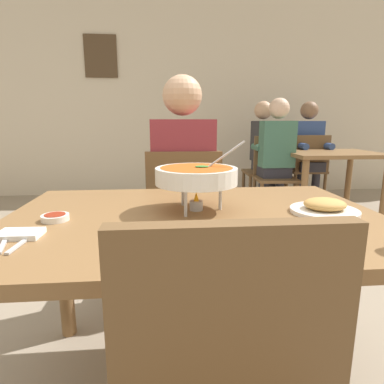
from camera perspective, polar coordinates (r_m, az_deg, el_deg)
The scene contains 19 objects.
cafe_rear_partition at distance 4.88m, azimuth -3.97°, elevation 17.48°, with size 10.00×0.10×3.00m, color beige.
picture_frame_hung at distance 4.95m, azimuth -15.89°, elevation 22.15°, with size 0.44×0.03×0.56m, color #4C3823.
dining_table_main at distance 1.18m, azimuth 0.66°, elevation -8.64°, with size 1.33×0.94×0.73m.
chair_diner_main at distance 1.93m, azimuth -1.61°, elevation -4.13°, with size 0.44×0.44×0.90m.
diner_main at distance 1.91m, azimuth -1.71°, elevation 2.96°, with size 0.40×0.45×1.31m.
curry_bowl at distance 1.17m, azimuth 0.79°, elevation 2.84°, with size 0.33×0.30×0.26m.
rice_plate at distance 0.85m, azimuth 2.75°, elevation -8.55°, with size 0.24×0.24×0.06m.
appetizer_plate at distance 1.26m, azimuth 22.44°, elevation -2.58°, with size 0.24×0.24×0.06m.
sauce_dish at distance 1.17m, azimuth -23.10°, elevation -4.14°, with size 0.09×0.09×0.02m.
napkin_folded at distance 1.05m, azimuth -28.23°, elevation -6.60°, with size 0.12×0.08×0.02m, color white.
fork_utensil at distance 1.02m, azimuth -30.33°, elevation -7.67°, with size 0.01×0.17×0.01m, color silver.
spoon_utensil at distance 1.00m, azimuth -27.71°, elevation -7.77°, with size 0.01×0.17×0.01m, color silver.
dining_table_far at distance 3.93m, azimuth 23.34°, elevation 4.68°, with size 1.00×0.80×0.73m.
chair_bg_left at distance 4.39m, azimuth 19.95°, elevation 4.41°, with size 0.47×0.47×0.90m.
chair_bg_middle at distance 4.19m, azimuth 13.59°, elevation 4.46°, with size 0.45×0.45×0.90m.
chair_bg_right at distance 3.80m, azimuth 14.24°, elevation 3.65°, with size 0.47×0.47×0.90m.
patron_bg_left at distance 4.39m, azimuth 19.87°, elevation 7.52°, with size 0.40×0.45×1.31m.
patron_bg_middle at distance 4.19m, azimuth 12.75°, elevation 7.75°, with size 0.45×0.40×1.31m.
patron_bg_right at distance 3.71m, azimuth 14.60°, elevation 7.11°, with size 0.40×0.45×1.31m.
Camera 1 is at (-0.11, -1.09, 1.05)m, focal length 30.07 mm.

